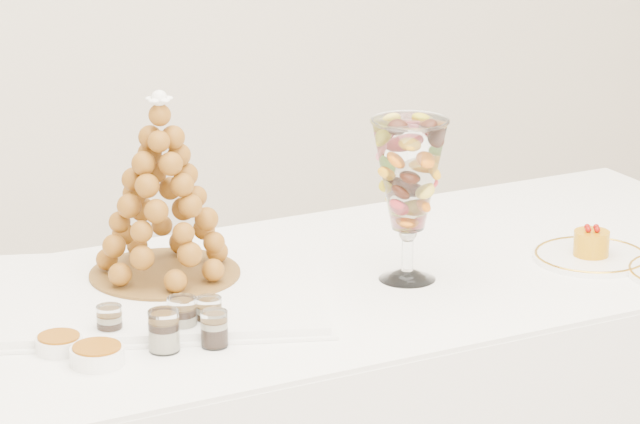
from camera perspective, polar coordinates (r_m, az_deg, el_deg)
lace_tray at (r=2.99m, az=-6.26°, el=-3.10°), size 0.76×0.66×0.02m
macaron_vase at (r=3.03m, az=3.37°, el=1.32°), size 0.15×0.15×0.33m
cake_plate at (r=3.25m, az=10.16°, el=-1.68°), size 0.25×0.25×0.01m
verrine_a at (r=2.81m, az=-7.93°, el=-4.14°), size 0.05×0.05×0.06m
verrine_b at (r=2.81m, az=-5.21°, el=-3.94°), size 0.06×0.06×0.07m
verrine_c at (r=2.83m, az=-4.19°, el=-3.85°), size 0.06×0.06×0.06m
verrine_d at (r=2.74m, az=-5.89°, el=-4.48°), size 0.07×0.07×0.08m
verrine_e at (r=2.75m, az=-4.00°, el=-4.41°), size 0.06×0.06×0.07m
ramekin_back at (r=2.77m, az=-9.80°, el=-4.93°), size 0.09×0.09×0.03m
ramekin_front at (r=2.71m, az=-8.39°, el=-5.38°), size 0.10×0.10×0.03m
croquembouche at (r=3.01m, az=-5.97°, el=0.94°), size 0.30×0.30×0.38m
mousse_cake at (r=3.24m, az=10.18°, el=-1.15°), size 0.08×0.08×0.07m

